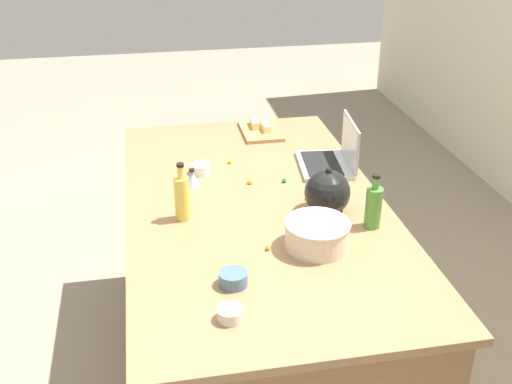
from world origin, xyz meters
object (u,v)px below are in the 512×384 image
(butter_stick_left, at_px, (255,123))
(butter_stick_right, at_px, (265,126))
(ramekin_wide, at_px, (230,314))
(kitchen_timer, at_px, (192,178))
(mixing_bowl_large, at_px, (317,234))
(ramekin_small, at_px, (233,279))
(laptop, at_px, (333,157))
(cutting_board, at_px, (261,131))
(kettle, at_px, (327,193))
(ramekin_medium, at_px, (201,169))
(bottle_olive, at_px, (374,206))
(bottle_oil, at_px, (182,197))

(butter_stick_left, xyz_separation_m, butter_stick_right, (0.06, 0.04, 0.00))
(ramekin_wide, xyz_separation_m, kitchen_timer, (-0.92, -0.02, 0.02))
(ramekin_wide, bearing_deg, butter_stick_right, 164.57)
(butter_stick_left, relative_size, ramekin_wide, 1.41)
(mixing_bowl_large, xyz_separation_m, ramekin_small, (0.17, -0.33, -0.03))
(butter_stick_left, distance_m, butter_stick_right, 0.07)
(laptop, bearing_deg, butter_stick_right, -154.96)
(cutting_board, bearing_deg, kettle, 6.22)
(ramekin_medium, bearing_deg, kettle, 45.53)
(ramekin_small, bearing_deg, mixing_bowl_large, 117.80)
(mixing_bowl_large, height_order, kettle, kettle)
(butter_stick_left, height_order, ramekin_medium, butter_stick_left)
(laptop, bearing_deg, ramekin_wide, -31.86)
(mixing_bowl_large, bearing_deg, bottle_olive, 112.61)
(butter_stick_right, distance_m, ramekin_medium, 0.56)
(laptop, distance_m, bottle_oil, 0.79)
(bottle_olive, relative_size, butter_stick_right, 1.96)
(bottle_oil, relative_size, ramekin_medium, 2.68)
(bottle_oil, relative_size, kitchen_timer, 3.02)
(ramekin_small, bearing_deg, kitchen_timer, -175.30)
(butter_stick_left, xyz_separation_m, ramekin_small, (1.33, -0.32, -0.01))
(laptop, xyz_separation_m, ramekin_medium, (-0.04, -0.59, -0.02))
(ramekin_wide, bearing_deg, kettle, 141.50)
(bottle_oil, distance_m, butter_stick_left, 0.98)
(cutting_board, bearing_deg, butter_stick_left, -154.21)
(kettle, xyz_separation_m, cutting_board, (-0.87, -0.09, -0.07))
(bottle_olive, xyz_separation_m, butter_stick_right, (-1.00, -0.21, -0.05))
(cutting_board, distance_m, ramekin_wide, 1.51)
(laptop, bearing_deg, butter_stick_left, -153.26)
(butter_stick_right, distance_m, ramekin_small, 1.33)
(ramekin_small, xyz_separation_m, ramekin_medium, (-0.86, -0.01, -0.00))
(ramekin_small, bearing_deg, kettle, 133.93)
(bottle_olive, bearing_deg, butter_stick_right, -168.43)
(bottle_oil, bearing_deg, butter_stick_left, 153.03)
(butter_stick_right, bearing_deg, cutting_board, -112.22)
(kettle, bearing_deg, ramekin_wide, -38.50)
(butter_stick_right, height_order, ramekin_small, butter_stick_right)
(ramekin_wide, bearing_deg, ramekin_small, 168.24)
(laptop, relative_size, cutting_board, 1.14)
(kettle, distance_m, kitchen_timer, 0.59)
(kettle, relative_size, ramekin_wide, 2.73)
(butter_stick_right, xyz_separation_m, ramekin_medium, (0.42, -0.38, -0.01))
(cutting_board, bearing_deg, bottle_oil, -29.47)
(bottle_olive, height_order, cutting_board, bottle_olive)
(mixing_bowl_large, distance_m, kitchen_timer, 0.69)
(mixing_bowl_large, height_order, ramekin_small, mixing_bowl_large)
(laptop, distance_m, cutting_board, 0.53)
(mixing_bowl_large, relative_size, butter_stick_left, 2.14)
(bottle_olive, distance_m, cutting_board, 1.04)
(butter_stick_left, relative_size, ramekin_medium, 1.27)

